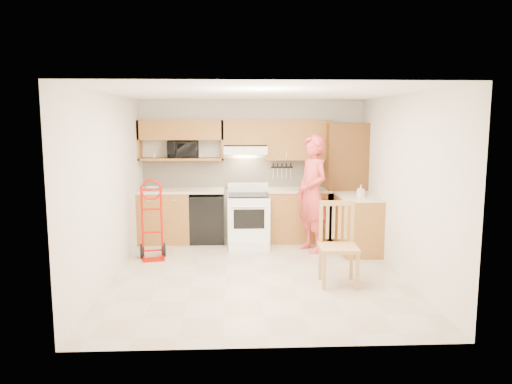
{
  "coord_description": "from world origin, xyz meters",
  "views": [
    {
      "loc": [
        -0.32,
        -6.64,
        2.14
      ],
      "look_at": [
        0.0,
        0.5,
        1.1
      ],
      "focal_mm": 34.4,
      "sensor_mm": 36.0,
      "label": 1
    }
  ],
  "objects": [
    {
      "name": "range",
      "position": [
        -0.08,
        1.62,
        0.53
      ],
      "size": [
        0.71,
        0.94,
        1.05
      ],
      "primitive_type": null,
      "color": "white",
      "rests_on": "ground"
    },
    {
      "name": "hand_truck",
      "position": [
        -1.59,
        0.86,
        0.56
      ],
      "size": [
        0.52,
        0.49,
        1.13
      ],
      "primitive_type": null,
      "rotation": [
        0.0,
        0.0,
        0.21
      ],
      "color": "#B70C03",
      "rests_on": "ground"
    },
    {
      "name": "dishwasher",
      "position": [
        -0.8,
        1.95,
        0.42
      ],
      "size": [
        0.6,
        0.6,
        0.85
      ],
      "primitive_type": "cube",
      "color": "black",
      "rests_on": "ground"
    },
    {
      "name": "lower_cab_right",
      "position": [
        0.83,
        1.95,
        0.45
      ],
      "size": [
        1.14,
        0.6,
        0.9
      ],
      "primitive_type": "cube",
      "color": "#AA7535",
      "rests_on": "ground"
    },
    {
      "name": "countertop_left",
      "position": [
        -1.25,
        1.95,
        0.92
      ],
      "size": [
        1.5,
        0.63,
        0.04
      ],
      "primitive_type": "cube",
      "color": "beige",
      "rests_on": "lower_cab_left"
    },
    {
      "name": "bowl",
      "position": [
        -1.76,
        1.95,
        0.97
      ],
      "size": [
        0.29,
        0.29,
        0.05
      ],
      "primitive_type": "imported",
      "rotation": [
        0.0,
        0.0,
        -0.36
      ],
      "color": "white",
      "rests_on": "countertop_left"
    },
    {
      "name": "range_hood",
      "position": [
        -0.12,
        2.02,
        1.63
      ],
      "size": [
        0.76,
        0.46,
        0.14
      ],
      "primitive_type": "cube",
      "color": "white",
      "rests_on": "wall_back"
    },
    {
      "name": "wall_left",
      "position": [
        -2.01,
        0.0,
        1.25
      ],
      "size": [
        0.02,
        4.5,
        2.5
      ],
      "primitive_type": "cube",
      "color": "beige",
      "rests_on": "ground"
    },
    {
      "name": "person",
      "position": [
        0.96,
        1.22,
        0.96
      ],
      "size": [
        0.69,
        0.82,
        1.91
      ],
      "primitive_type": "imported",
      "rotation": [
        0.0,
        0.0,
        -1.18
      ],
      "color": "#D03D3E",
      "rests_on": "ground"
    },
    {
      "name": "pantry_tall",
      "position": [
        1.65,
        1.95,
        1.05
      ],
      "size": [
        0.7,
        0.6,
        2.1
      ],
      "primitive_type": "cube",
      "color": "#593514",
      "rests_on": "ground"
    },
    {
      "name": "lower_cab_left",
      "position": [
        -1.55,
        1.95,
        0.45
      ],
      "size": [
        0.9,
        0.6,
        0.9
      ],
      "primitive_type": "cube",
      "color": "#AA7535",
      "rests_on": "ground"
    },
    {
      "name": "microwave",
      "position": [
        -1.22,
        2.08,
        1.64
      ],
      "size": [
        0.58,
        0.42,
        0.3
      ],
      "primitive_type": "imported",
      "rotation": [
        0.0,
        0.0,
        0.08
      ],
      "color": "black",
      "rests_on": "upper_shelf_mw"
    },
    {
      "name": "upper_cab_left",
      "position": [
        -1.25,
        2.08,
        1.98
      ],
      "size": [
        1.5,
        0.33,
        0.34
      ],
      "primitive_type": "cube",
      "color": "#AA7535",
      "rests_on": "wall_back"
    },
    {
      "name": "soap_bottle",
      "position": [
        1.7,
        1.02,
        1.03
      ],
      "size": [
        0.11,
        0.11,
        0.19
      ],
      "primitive_type": "imported",
      "rotation": [
        0.0,
        0.0,
        0.43
      ],
      "color": "white",
      "rests_on": "countertop_return"
    },
    {
      "name": "backsplash",
      "position": [
        0.0,
        2.23,
        1.2
      ],
      "size": [
        3.92,
        0.03,
        0.55
      ],
      "primitive_type": "cube",
      "color": "beige",
      "rests_on": "wall_back"
    },
    {
      "name": "upper_cab_right",
      "position": [
        0.83,
        2.08,
        1.8
      ],
      "size": [
        1.14,
        0.33,
        0.7
      ],
      "primitive_type": "cube",
      "color": "#AA7535",
      "rests_on": "wall_back"
    },
    {
      "name": "floor",
      "position": [
        0.0,
        0.0,
        -0.01
      ],
      "size": [
        4.0,
        4.5,
        0.02
      ],
      "primitive_type": "cube",
      "color": "#BEB19D",
      "rests_on": "ground"
    },
    {
      "name": "wall_right",
      "position": [
        2.01,
        0.0,
        1.25
      ],
      "size": [
        0.02,
        4.5,
        2.5
      ],
      "primitive_type": "cube",
      "color": "beige",
      "rests_on": "ground"
    },
    {
      "name": "dining_chair",
      "position": [
        1.04,
        -0.47,
        0.54
      ],
      "size": [
        0.51,
        0.56,
        1.08
      ],
      "primitive_type": null,
      "rotation": [
        0.0,
        0.0,
        -0.05
      ],
      "color": "tan",
      "rests_on": "ground"
    },
    {
      "name": "wall_front",
      "position": [
        0.0,
        -2.26,
        1.25
      ],
      "size": [
        4.0,
        0.02,
        2.5
      ],
      "primitive_type": "cube",
      "color": "beige",
      "rests_on": "ground"
    },
    {
      "name": "wall_back",
      "position": [
        0.0,
        2.26,
        1.25
      ],
      "size": [
        4.0,
        0.02,
        2.5
      ],
      "primitive_type": "cube",
      "color": "beige",
      "rests_on": "ground"
    },
    {
      "name": "countertop_return",
      "position": [
        1.7,
        1.15,
        0.92
      ],
      "size": [
        0.63,
        1.0,
        0.04
      ],
      "primitive_type": "cube",
      "color": "beige",
      "rests_on": "cab_return_right"
    },
    {
      "name": "knife_strip",
      "position": [
        0.55,
        2.21,
        1.24
      ],
      "size": [
        0.4,
        0.05,
        0.29
      ],
      "primitive_type": null,
      "color": "black",
      "rests_on": "backsplash"
    },
    {
      "name": "countertop_right",
      "position": [
        0.83,
        1.95,
        0.92
      ],
      "size": [
        1.14,
        0.63,
        0.04
      ],
      "primitive_type": "cube",
      "color": "beige",
      "rests_on": "lower_cab_right"
    },
    {
      "name": "upper_shelf_mw",
      "position": [
        -1.25,
        2.08,
        1.47
      ],
      "size": [
        1.5,
        0.33,
        0.04
      ],
      "primitive_type": "cube",
      "color": "#AA7535",
      "rests_on": "wall_back"
    },
    {
      "name": "ceiling",
      "position": [
        0.0,
        0.0,
        2.51
      ],
      "size": [
        4.0,
        4.5,
        0.02
      ],
      "primitive_type": "cube",
      "color": "white",
      "rests_on": "ground"
    },
    {
      "name": "upper_cab_center",
      "position": [
        -0.12,
        2.08,
        1.94
      ],
      "size": [
        0.76,
        0.33,
        0.44
      ],
      "primitive_type": "cube",
      "color": "#AA7535",
      "rests_on": "wall_back"
    },
    {
      "name": "cab_return_right",
      "position": [
        1.7,
        1.15,
        0.45
      ],
      "size": [
        0.6,
        1.0,
        0.9
      ],
      "primitive_type": "cube",
      "color": "#AA7535",
      "rests_on": "ground"
    }
  ]
}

